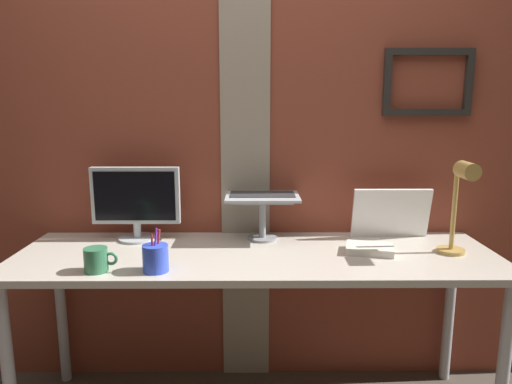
% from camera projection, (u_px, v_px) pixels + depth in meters
% --- Properties ---
extents(brick_wall_back, '(3.54, 0.16, 2.56)m').
position_uv_depth(brick_wall_back, '(242.00, 130.00, 2.33)').
color(brick_wall_back, brown).
rests_on(brick_wall_back, ground_plane).
extents(desk, '(2.08, 0.65, 0.77)m').
position_uv_depth(desk, '(256.00, 269.00, 2.07)').
color(desk, beige).
rests_on(desk, ground_plane).
extents(monitor, '(0.41, 0.18, 0.35)m').
position_uv_depth(monitor, '(136.00, 200.00, 2.21)').
color(monitor, '#ADB2B7').
rests_on(monitor, desk).
extents(laptop_stand, '(0.28, 0.22, 0.20)m').
position_uv_depth(laptop_stand, '(262.00, 211.00, 2.23)').
color(laptop_stand, gray).
rests_on(laptop_stand, desk).
extents(laptop, '(0.34, 0.29, 0.22)m').
position_uv_depth(laptop, '(262.00, 184.00, 2.27)').
color(laptop, '#ADB2B7').
rests_on(laptop, laptop_stand).
extents(whiteboard_panel, '(0.37, 0.07, 0.24)m').
position_uv_depth(whiteboard_panel, '(391.00, 213.00, 2.26)').
color(whiteboard_panel, white).
rests_on(whiteboard_panel, desk).
extents(desk_lamp, '(0.12, 0.20, 0.41)m').
position_uv_depth(desk_lamp, '(461.00, 198.00, 1.96)').
color(desk_lamp, tan).
rests_on(desk_lamp, desk).
extents(pen_cup, '(0.10, 0.10, 0.17)m').
position_uv_depth(pen_cup, '(156.00, 258.00, 1.82)').
color(pen_cup, blue).
rests_on(pen_cup, desk).
extents(coffee_mug, '(0.13, 0.09, 0.09)m').
position_uv_depth(coffee_mug, '(97.00, 260.00, 1.82)').
color(coffee_mug, '#33724C').
rests_on(coffee_mug, desk).
extents(paper_clutter_stack, '(0.23, 0.18, 0.03)m').
position_uv_depth(paper_clutter_stack, '(370.00, 249.00, 2.05)').
color(paper_clutter_stack, silver).
rests_on(paper_clutter_stack, desk).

